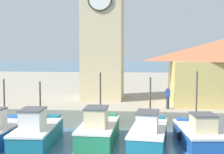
% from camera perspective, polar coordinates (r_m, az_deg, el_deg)
% --- Properties ---
extents(quay_wharf, '(120.00, 40.00, 1.29)m').
position_cam_1_polar(quay_wharf, '(41.54, 4.17, -1.91)').
color(quay_wharf, '#A89E89').
rests_on(quay_wharf, ground).
extents(fishing_boat_mid_left, '(2.26, 5.19, 3.67)m').
position_cam_1_polar(fishing_boat_mid_left, '(18.67, -13.50, -9.84)').
color(fishing_boat_mid_left, '#196B7F').
rests_on(fishing_boat_mid_left, ground).
extents(fishing_boat_center, '(2.13, 5.07, 4.16)m').
position_cam_1_polar(fishing_boat_center, '(18.53, -2.47, -9.77)').
color(fishing_boat_center, '#237A4C').
rests_on(fishing_boat_center, ground).
extents(fishing_boat_mid_right, '(2.44, 5.43, 3.92)m').
position_cam_1_polar(fishing_boat_mid_right, '(18.17, 6.73, -10.25)').
color(fishing_boat_mid_right, '#196B7F').
rests_on(fishing_boat_mid_right, ground).
extents(fishing_boat_right_inner, '(2.58, 4.86, 4.26)m').
position_cam_1_polar(fishing_boat_right_inner, '(18.92, 15.60, -10.01)').
color(fishing_boat_right_inner, '#2356A8').
rests_on(fishing_boat_right_inner, ground).
extents(clock_tower, '(3.92, 3.92, 14.66)m').
position_cam_1_polar(clock_tower, '(27.18, -1.70, 10.52)').
color(clock_tower, beige).
rests_on(clock_tower, quay_wharf).
extents(dock_worker_near_tower, '(0.34, 0.22, 1.62)m').
position_cam_1_polar(dock_worker_near_tower, '(22.87, 10.16, -3.64)').
color(dock_worker_near_tower, '#33333D').
rests_on(dock_worker_near_tower, quay_wharf).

